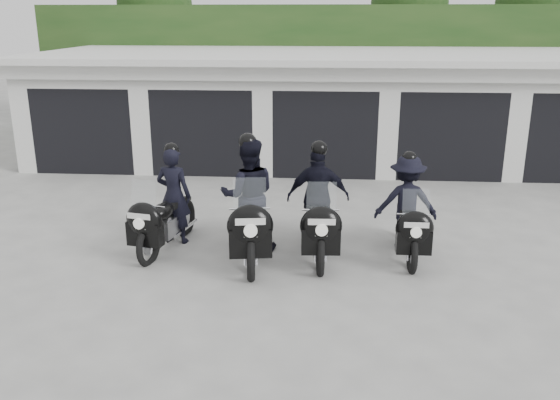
# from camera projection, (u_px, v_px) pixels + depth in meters

# --- Properties ---
(ground) EXTENTS (80.00, 80.00, 0.00)m
(ground) POSITION_uv_depth(u_px,v_px,m) (323.00, 264.00, 9.85)
(ground) COLOR #A2A29C
(ground) RESTS_ON ground
(garage_block) EXTENTS (16.40, 6.80, 2.96)m
(garage_block) POSITION_uv_depth(u_px,v_px,m) (325.00, 107.00, 17.09)
(garage_block) COLOR silver
(garage_block) RESTS_ON ground
(background_vegetation) EXTENTS (20.00, 3.90, 5.80)m
(background_vegetation) POSITION_uv_depth(u_px,v_px,m) (337.00, 50.00, 21.29)
(background_vegetation) COLOR #1B3A15
(background_vegetation) RESTS_ON ground
(police_bike_a) EXTENTS (0.92, 2.15, 1.90)m
(police_bike_a) POSITION_uv_depth(u_px,v_px,m) (167.00, 207.00, 10.35)
(police_bike_a) COLOR black
(police_bike_a) RESTS_ON ground
(police_bike_b) EXTENTS (1.10, 2.46, 2.15)m
(police_bike_b) POSITION_uv_depth(u_px,v_px,m) (249.00, 204.00, 10.01)
(police_bike_b) COLOR black
(police_bike_b) RESTS_ON ground
(police_bike_c) EXTENTS (1.12, 2.30, 2.00)m
(police_bike_c) POSITION_uv_depth(u_px,v_px,m) (318.00, 205.00, 10.14)
(police_bike_c) COLOR black
(police_bike_c) RESTS_ON ground
(police_bike_d) EXTENTS (1.09, 2.08, 1.81)m
(police_bike_d) POSITION_uv_depth(u_px,v_px,m) (407.00, 209.00, 10.17)
(police_bike_d) COLOR black
(police_bike_d) RESTS_ON ground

